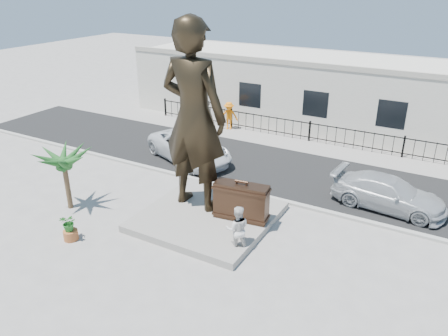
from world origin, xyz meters
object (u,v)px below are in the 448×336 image
object	(u,v)px
suitcase	(241,202)
car_white	(189,147)
tourist	(237,229)
statue	(194,117)

from	to	relation	value
suitcase	car_white	distance (m)	7.36
tourist	statue	bearing A→B (deg)	-62.92
suitcase	car_white	bearing A→B (deg)	132.64
tourist	car_white	world-z (taller)	tourist
statue	suitcase	size ratio (longest dim) A/B	3.60
statue	tourist	distance (m)	4.88
statue	car_white	size ratio (longest dim) A/B	1.43
statue	suitcase	world-z (taller)	statue
suitcase	car_white	size ratio (longest dim) A/B	0.40
suitcase	tourist	size ratio (longest dim) A/B	1.18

